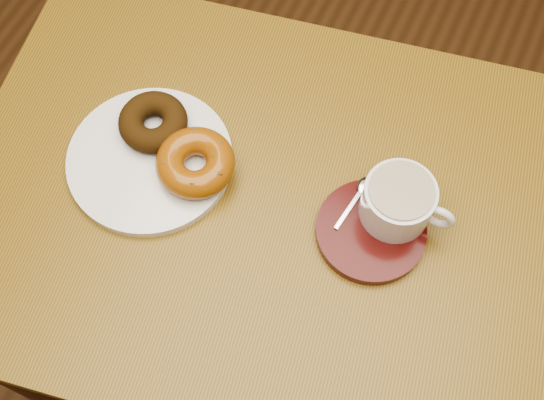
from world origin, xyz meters
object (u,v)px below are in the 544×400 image
at_px(cafe_table, 260,236).
at_px(donut_plate, 150,160).
at_px(coffee_cup, 399,201).
at_px(saucer, 371,231).

relative_size(cafe_table, donut_plate, 4.06).
xyz_separation_m(donut_plate, coffee_cup, (0.35, 0.07, 0.04)).
height_order(saucer, coffee_cup, coffee_cup).
relative_size(saucer, coffee_cup, 1.18).
xyz_separation_m(saucer, coffee_cup, (0.02, 0.04, 0.04)).
bearing_deg(donut_plate, saucer, 5.19).
height_order(donut_plate, saucer, saucer).
height_order(cafe_table, saucer, saucer).
height_order(cafe_table, coffee_cup, coffee_cup).
xyz_separation_m(cafe_table, saucer, (0.16, 0.02, 0.14)).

